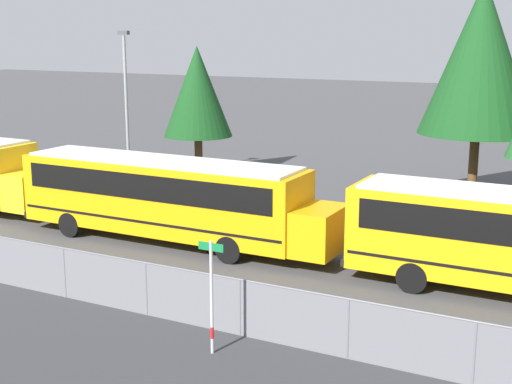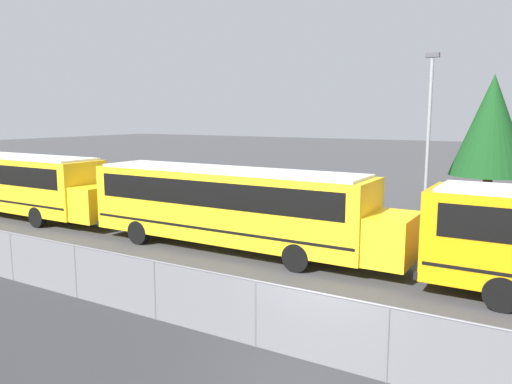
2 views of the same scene
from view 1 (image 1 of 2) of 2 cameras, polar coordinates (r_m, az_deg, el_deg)
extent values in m
cylinder|color=slate|center=(22.43, -15.04, -6.27)|extent=(0.07, 0.07, 1.57)
cylinder|color=slate|center=(20.59, -8.75, -7.69)|extent=(0.07, 0.07, 1.57)
cylinder|color=slate|center=(19.06, -1.28, -9.24)|extent=(0.07, 0.07, 1.57)
cylinder|color=slate|center=(17.91, 7.38, -10.83)|extent=(0.07, 0.07, 1.57)
cylinder|color=slate|center=(17.23, 17.08, -12.31)|extent=(0.07, 0.07, 1.57)
cube|color=yellow|center=(32.15, -17.53, 0.18)|extent=(1.40, 2.31, 1.58)
cylinder|color=black|center=(35.14, -19.52, -0.25)|extent=(0.98, 0.28, 0.98)
cube|color=orange|center=(27.39, -7.58, -0.30)|extent=(11.63, 2.51, 2.63)
cube|color=black|center=(27.27, -7.62, 0.88)|extent=(10.70, 2.55, 0.95)
cube|color=black|center=(27.56, -7.54, -1.79)|extent=(11.39, 2.54, 0.10)
cube|color=orange|center=(24.47, 5.07, -3.08)|extent=(1.40, 2.31, 1.58)
cube|color=black|center=(31.32, -16.35, -1.26)|extent=(0.12, 2.51, 0.24)
cube|color=silver|center=(27.12, -7.67, 2.50)|extent=(11.04, 2.26, 0.10)
cylinder|color=black|center=(26.84, 0.23, -3.35)|extent=(0.98, 0.28, 0.98)
cylinder|color=black|center=(24.93, -2.17, -4.62)|extent=(0.98, 0.28, 0.98)
cylinder|color=black|center=(30.71, -11.82, -1.57)|extent=(0.98, 0.28, 0.98)
cylinder|color=black|center=(29.05, -14.64, -2.53)|extent=(0.98, 0.28, 0.98)
cube|color=black|center=(24.30, 7.96, -4.83)|extent=(0.12, 2.51, 0.24)
cylinder|color=black|center=(24.79, 13.78, -5.10)|extent=(0.98, 0.28, 0.98)
cylinder|color=black|center=(22.69, 12.38, -6.69)|extent=(0.98, 0.28, 0.98)
cylinder|color=#B7B7BC|center=(17.84, -3.57, -8.46)|extent=(0.08, 0.08, 2.94)
cylinder|color=red|center=(18.19, -3.53, -11.17)|extent=(0.09, 0.09, 0.30)
cube|color=#147238|center=(17.41, -3.63, -4.40)|extent=(0.70, 0.02, 0.20)
cylinder|color=gray|center=(37.82, -10.31, 6.33)|extent=(0.16, 0.16, 7.73)
cube|color=#47474C|center=(37.61, -10.55, 12.42)|extent=(0.60, 0.24, 0.20)
cylinder|color=#51381E|center=(35.16, 16.97, 1.84)|extent=(0.44, 0.44, 3.27)
cone|color=#144219|center=(34.62, 17.52, 10.23)|extent=(5.39, 5.39, 7.01)
cylinder|color=#51381E|center=(39.66, -4.61, 2.83)|extent=(0.44, 0.44, 2.32)
cone|color=#144219|center=(39.21, -4.71, 8.03)|extent=(3.76, 3.76, 4.89)
camera|label=2|loc=(19.36, -42.97, 1.37)|focal=35.00mm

